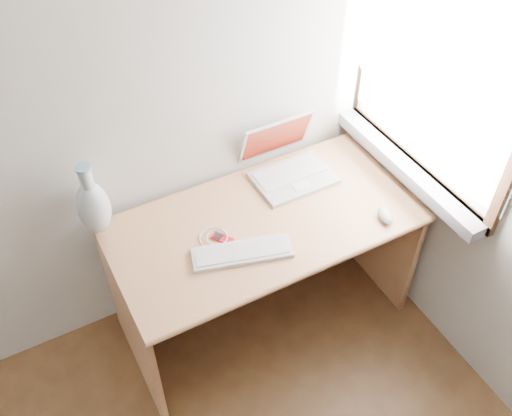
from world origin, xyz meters
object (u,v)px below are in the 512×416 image
laptop (289,164)px  external_keyboard (242,252)px  vase (93,206)px  desk (255,239)px

laptop → external_keyboard: bearing=-141.2°
laptop → external_keyboard: (-0.42, -0.34, -0.05)m
laptop → vase: (-0.89, 0.07, 0.08)m
desk → external_keyboard: 0.34m
laptop → vase: vase is taller
external_keyboard → laptop: bearing=55.3°
vase → laptop: bearing=-4.3°
desk → external_keyboard: bearing=-129.7°
desk → vase: (-0.64, 0.20, 0.34)m
desk → vase: bearing=162.6°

